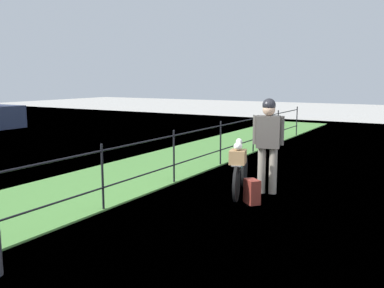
# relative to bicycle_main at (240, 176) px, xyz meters

# --- Properties ---
(ground_plane) EXTENTS (60.00, 60.00, 0.00)m
(ground_plane) POSITION_rel_bicycle_main_xyz_m (-0.96, -0.74, -0.33)
(ground_plane) COLOR beige
(grass_strip) EXTENTS (27.00, 2.40, 0.03)m
(grass_strip) POSITION_rel_bicycle_main_xyz_m (-0.96, 2.59, -0.31)
(grass_strip) COLOR #569342
(grass_strip) RESTS_ON ground
(iron_fence) EXTENTS (18.04, 0.04, 1.04)m
(iron_fence) POSITION_rel_bicycle_main_xyz_m (-0.96, 1.42, 0.28)
(iron_fence) COLOR black
(iron_fence) RESTS_ON ground
(bicycle_main) EXTENTS (1.59, 0.50, 0.62)m
(bicycle_main) POSITION_rel_bicycle_main_xyz_m (0.00, 0.00, 0.00)
(bicycle_main) COLOR black
(bicycle_main) RESTS_ON ground
(wooden_crate) EXTENTS (0.38, 0.34, 0.23)m
(wooden_crate) POSITION_rel_bicycle_main_xyz_m (-0.36, -0.10, 0.40)
(wooden_crate) COLOR #A87F51
(wooden_crate) RESTS_ON bicycle_main
(terrier_dog) EXTENTS (0.32, 0.21, 0.18)m
(terrier_dog) POSITION_rel_bicycle_main_xyz_m (-0.33, -0.10, 0.60)
(terrier_dog) COLOR silver
(terrier_dog) RESTS_ON wooden_crate
(cyclist_person) EXTENTS (0.36, 0.52, 1.68)m
(cyclist_person) POSITION_rel_bicycle_main_xyz_m (0.29, -0.38, 0.67)
(cyclist_person) COLOR gray
(cyclist_person) RESTS_ON ground
(backpack_on_paving) EXTENTS (0.32, 0.33, 0.40)m
(backpack_on_paving) POSITION_rel_bicycle_main_xyz_m (-0.44, -0.40, -0.13)
(backpack_on_paving) COLOR maroon
(backpack_on_paving) RESTS_ON ground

